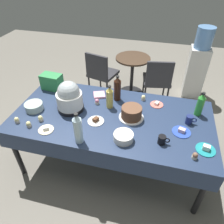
{
  "coord_description": "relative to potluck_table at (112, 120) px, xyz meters",
  "views": [
    {
      "loc": [
        0.46,
        -1.78,
        2.25
      ],
      "look_at": [
        0.0,
        0.0,
        0.8
      ],
      "focal_mm": 34.15,
      "sensor_mm": 36.0,
      "label": 1
    }
  ],
  "objects": [
    {
      "name": "ceramic_snack_bowl",
      "position": [
        0.2,
        -0.33,
        0.1
      ],
      "size": [
        0.2,
        0.2,
        0.08
      ],
      "primitive_type": "cylinder",
      "color": "silver",
      "rests_on": "potluck_table"
    },
    {
      "name": "paper_napkin_stack",
      "position": [
        -0.25,
        0.35,
        0.07
      ],
      "size": [
        0.18,
        0.18,
        0.02
      ],
      "primitive_type": "cube",
      "rotation": [
        0.0,
        0.0,
        0.39
      ],
      "color": "pink",
      "rests_on": "potluck_table"
    },
    {
      "name": "frosted_layer_cake",
      "position": [
        0.21,
        0.02,
        0.13
      ],
      "size": [
        0.27,
        0.27,
        0.14
      ],
      "color": "silver",
      "rests_on": "potluck_table"
    },
    {
      "name": "maroon_chair_left",
      "position": [
        -0.57,
        1.43,
        -0.2
      ],
      "size": [
        0.54,
        0.54,
        0.85
      ],
      "color": "#333338",
      "rests_on": "ground"
    },
    {
      "name": "soda_bottle_cola",
      "position": [
        -0.02,
        0.32,
        0.21
      ],
      "size": [
        0.09,
        0.09,
        0.32
      ],
      "color": "#33190F",
      "rests_on": "potluck_table"
    },
    {
      "name": "dessert_plate_coral",
      "position": [
        0.46,
        0.33,
        0.07
      ],
      "size": [
        0.15,
        0.15,
        0.04
      ],
      "color": "#E07266",
      "rests_on": "potluck_table"
    },
    {
      "name": "soda_bottle_lime_soda",
      "position": [
        0.92,
        0.26,
        0.19
      ],
      "size": [
        0.08,
        0.08,
        0.29
      ],
      "color": "green",
      "rests_on": "potluck_table"
    },
    {
      "name": "glass_salad_bowl",
      "position": [
        -0.89,
        -0.11,
        0.1
      ],
      "size": [
        0.21,
        0.21,
        0.08
      ],
      "primitive_type": "cylinder",
      "color": "#B2C6BC",
      "rests_on": "potluck_table"
    },
    {
      "name": "dessert_plate_cobalt",
      "position": [
        0.75,
        -0.08,
        0.07
      ],
      "size": [
        0.19,
        0.19,
        0.05
      ],
      "color": "#2D4CB2",
      "rests_on": "potluck_table"
    },
    {
      "name": "slow_cooker",
      "position": [
        -0.49,
        -0.0,
        0.22
      ],
      "size": [
        0.3,
        0.3,
        0.36
      ],
      "color": "black",
      "rests_on": "potluck_table"
    },
    {
      "name": "dessert_plate_cream",
      "position": [
        -0.6,
        -0.4,
        0.07
      ],
      "size": [
        0.16,
        0.16,
        0.04
      ],
      "color": "beige",
      "rests_on": "potluck_table"
    },
    {
      "name": "cupcake_berry",
      "position": [
        -0.95,
        -0.36,
        0.09
      ],
      "size": [
        0.05,
        0.05,
        0.07
      ],
      "color": "beige",
      "rests_on": "potluck_table"
    },
    {
      "name": "coffee_mug_navy",
      "position": [
        0.82,
        0.08,
        0.11
      ],
      "size": [
        0.11,
        0.07,
        0.1
      ],
      "color": "navy",
      "rests_on": "potluck_table"
    },
    {
      "name": "ground",
      "position": [
        0.0,
        0.0,
        -0.69
      ],
      "size": [
        9.0,
        9.0,
        0.0
      ],
      "primitive_type": "plane",
      "color": "slate"
    },
    {
      "name": "cupcake_mint",
      "position": [
        -0.72,
        -0.28,
        0.09
      ],
      "size": [
        0.05,
        0.05,
        0.07
      ],
      "color": "beige",
      "rests_on": "potluck_table"
    },
    {
      "name": "coffee_mug_black",
      "position": [
        0.56,
        -0.29,
        0.11
      ],
      "size": [
        0.11,
        0.07,
        0.09
      ],
      "color": "black",
      "rests_on": "potluck_table"
    },
    {
      "name": "cupcake_cocoa",
      "position": [
        -0.79,
        -0.39,
        0.09
      ],
      "size": [
        0.05,
        0.05,
        0.07
      ],
      "color": "beige",
      "rests_on": "potluck_table"
    },
    {
      "name": "cupcake_rose",
      "position": [
        0.86,
        -0.4,
        0.09
      ],
      "size": [
        0.05,
        0.05,
        0.07
      ],
      "color": "beige",
      "rests_on": "potluck_table"
    },
    {
      "name": "soda_bottle_ginger_ale",
      "position": [
        -0.07,
        0.15,
        0.19
      ],
      "size": [
        0.08,
        0.08,
        0.28
      ],
      "color": "gold",
      "rests_on": "potluck_table"
    },
    {
      "name": "dessert_plate_teal",
      "position": [
        0.97,
        -0.27,
        0.08
      ],
      "size": [
        0.18,
        0.18,
        0.06
      ],
      "color": "teal",
      "rests_on": "potluck_table"
    },
    {
      "name": "water_cooler",
      "position": [
        1.05,
        1.91,
        -0.1
      ],
      "size": [
        0.32,
        0.32,
        1.24
      ],
      "color": "silver",
      "rests_on": "ground"
    },
    {
      "name": "soda_carton",
      "position": [
        -0.9,
        0.36,
        0.16
      ],
      "size": [
        0.27,
        0.18,
        0.2
      ],
      "primitive_type": "cube",
      "rotation": [
        0.0,
        0.0,
        -0.08
      ],
      "color": "#338C4C",
      "rests_on": "potluck_table"
    },
    {
      "name": "potluck_table",
      "position": [
        0.0,
        0.0,
        0.0
      ],
      "size": [
        2.2,
        1.1,
        0.75
      ],
      "color": "navy",
      "rests_on": "ground"
    },
    {
      "name": "soda_bottle_water",
      "position": [
        -0.21,
        -0.46,
        0.22
      ],
      "size": [
        0.08,
        0.08,
        0.34
      ],
      "color": "silver",
      "rests_on": "potluck_table"
    },
    {
      "name": "cupcake_lemon",
      "position": [
        -0.23,
        0.17,
        0.09
      ],
      "size": [
        0.05,
        0.05,
        0.07
      ],
      "color": "beige",
      "rests_on": "potluck_table"
    },
    {
      "name": "round_cafe_table",
      "position": [
        -0.05,
        1.66,
        -0.19
      ],
      "size": [
        0.6,
        0.6,
        0.72
      ],
      "color": "#473323",
      "rests_on": "ground"
    },
    {
      "name": "maroon_chair_right",
      "position": [
        0.41,
        1.43,
        -0.2
      ],
      "size": [
        0.51,
        0.51,
        0.85
      ],
      "color": "#333338",
      "rests_on": "ground"
    },
    {
      "name": "dessert_plate_white",
      "position": [
        -0.14,
        -0.14,
        0.07
      ],
      "size": [
        0.18,
        0.18,
        0.05
      ],
      "color": "white",
      "rests_on": "potluck_table"
    },
    {
      "name": "cupcake_vanilla",
      "position": [
        0.29,
        0.39,
        0.09
      ],
      "size": [
        0.05,
        0.05,
        0.07
      ],
      "color": "beige",
      "rests_on": "potluck_table"
    }
  ]
}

